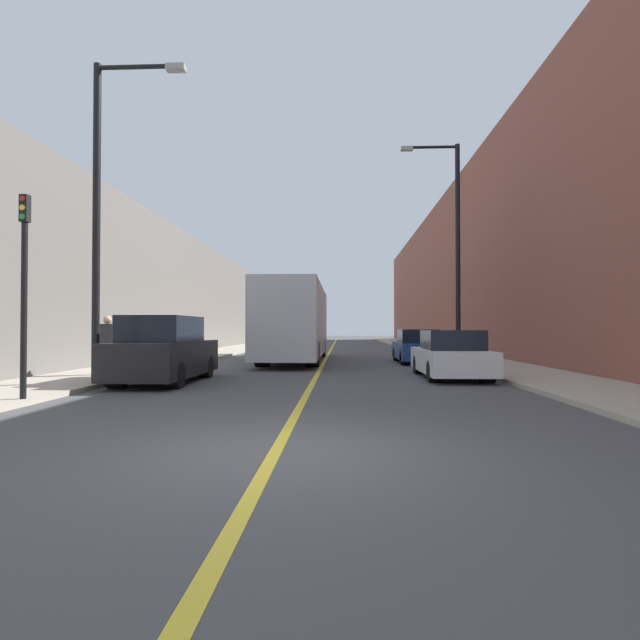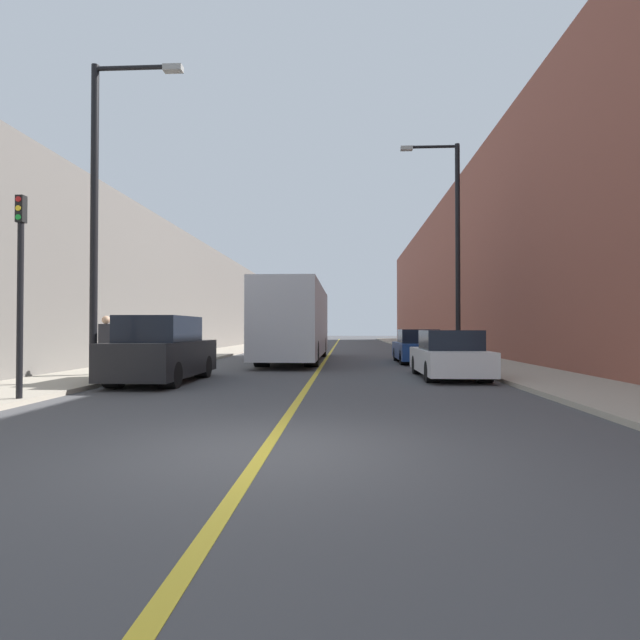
{
  "view_description": "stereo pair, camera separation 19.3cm",
  "coord_description": "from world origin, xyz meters",
  "views": [
    {
      "loc": [
        0.82,
        -6.16,
        1.52
      ],
      "look_at": [
        -0.19,
        16.63,
        1.92
      ],
      "focal_mm": 28.0,
      "sensor_mm": 36.0,
      "label": 1
    },
    {
      "loc": [
        1.01,
        -6.15,
        1.52
      ],
      "look_at": [
        -0.19,
        16.63,
        1.92
      ],
      "focal_mm": 28.0,
      "sensor_mm": 36.0,
      "label": 2
    }
  ],
  "objects": [
    {
      "name": "ground_plane",
      "position": [
        0.0,
        0.0,
        0.0
      ],
      "size": [
        200.0,
        200.0,
        0.0
      ],
      "primitive_type": "plane",
      "color": "#474749"
    },
    {
      "name": "sidewalk_left",
      "position": [
        -6.83,
        30.0,
        0.06
      ],
      "size": [
        2.94,
        72.0,
        0.12
      ],
      "primitive_type": "cube",
      "color": "#A89E8C",
      "rests_on": "ground"
    },
    {
      "name": "sidewalk_right",
      "position": [
        6.83,
        30.0,
        0.06
      ],
      "size": [
        2.94,
        72.0,
        0.12
      ],
      "primitive_type": "cube",
      "color": "#A89E8C",
      "rests_on": "ground"
    },
    {
      "name": "building_row_left",
      "position": [
        -10.3,
        30.0,
        3.58
      ],
      "size": [
        4.0,
        72.0,
        7.16
      ],
      "primitive_type": "cube",
      "color": "#66605B",
      "rests_on": "ground"
    },
    {
      "name": "building_row_right",
      "position": [
        10.3,
        30.0,
        5.71
      ],
      "size": [
        4.0,
        72.0,
        11.42
      ],
      "primitive_type": "cube",
      "color": "brown",
      "rests_on": "ground"
    },
    {
      "name": "road_center_line",
      "position": [
        0.0,
        30.0,
        0.0
      ],
      "size": [
        0.16,
        72.0,
        0.01
      ],
      "primitive_type": "cube",
      "color": "gold",
      "rests_on": "ground"
    },
    {
      "name": "bus",
      "position": [
        -1.35,
        17.1,
        1.85
      ],
      "size": [
        2.52,
        11.51,
        3.46
      ],
      "color": "silver",
      "rests_on": "ground"
    },
    {
      "name": "parked_suv_left",
      "position": [
        -4.19,
        7.68,
        0.87
      ],
      "size": [
        1.88,
        4.57,
        1.87
      ],
      "color": "black",
      "rests_on": "ground"
    },
    {
      "name": "car_right_near",
      "position": [
        4.16,
        9.33,
        0.67
      ],
      "size": [
        1.84,
        4.33,
        1.47
      ],
      "color": "silver",
      "rests_on": "ground"
    },
    {
      "name": "car_right_mid",
      "position": [
        4.16,
        16.21,
        0.67
      ],
      "size": [
        1.8,
        4.47,
        1.49
      ],
      "color": "navy",
      "rests_on": "ground"
    },
    {
      "name": "street_lamp_left",
      "position": [
        -5.47,
        6.66,
        4.85
      ],
      "size": [
        2.46,
        0.24,
        8.42
      ],
      "color": "black",
      "rests_on": "sidewalk_left"
    },
    {
      "name": "street_lamp_right",
      "position": [
        5.48,
        14.82,
        5.21
      ],
      "size": [
        2.46,
        0.24,
        9.13
      ],
      "color": "black",
      "rests_on": "sidewalk_right"
    },
    {
      "name": "traffic_light",
      "position": [
        -5.56,
        3.55,
        2.35
      ],
      "size": [
        0.16,
        0.18,
        4.1
      ],
      "color": "black",
      "rests_on": "sidewalk_left"
    },
    {
      "name": "pedestrian",
      "position": [
        -6.38,
        8.83,
        1.05
      ],
      "size": [
        0.4,
        0.25,
        1.8
      ],
      "color": "#336B47",
      "rests_on": "sidewalk_left"
    }
  ]
}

